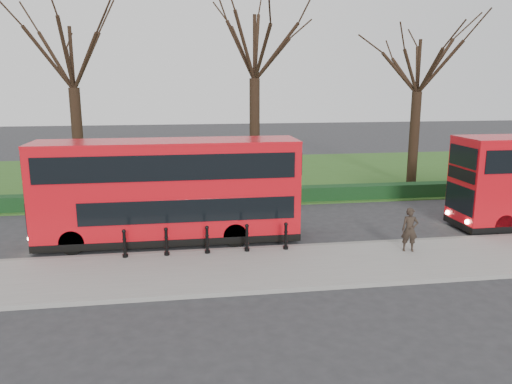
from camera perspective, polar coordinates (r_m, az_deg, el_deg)
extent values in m
plane|color=#28282B|center=(20.20, -1.51, -5.91)|extent=(120.00, 120.00, 0.00)
cube|color=gray|center=(17.37, -0.23, -8.75)|extent=(60.00, 4.00, 0.15)
cube|color=slate|center=(19.23, -1.13, -6.62)|extent=(60.00, 0.25, 0.16)
cube|color=#2E531B|center=(34.69, -4.67, 1.86)|extent=(60.00, 18.00, 0.06)
cube|color=black|center=(26.61, -3.38, -0.53)|extent=(60.00, 0.90, 0.80)
cube|color=yellow|center=(19.54, -1.24, -6.53)|extent=(60.00, 0.10, 0.01)
cube|color=yellow|center=(19.72, -1.32, -6.34)|extent=(60.00, 0.10, 0.01)
cylinder|color=black|center=(29.74, -19.66, 5.30)|extent=(0.60, 0.60, 6.08)
cylinder|color=black|center=(29.51, -0.16, 6.46)|extent=(0.60, 0.60, 6.59)
cylinder|color=black|center=(32.59, 17.59, 5.76)|extent=(0.60, 0.60, 5.81)
cylinder|color=black|center=(18.68, -14.79, -5.77)|extent=(0.15, 0.15, 1.00)
cylinder|color=black|center=(18.58, -10.21, -5.65)|extent=(0.15, 0.15, 1.00)
cylinder|color=black|center=(18.59, -5.61, -5.49)|extent=(0.15, 0.15, 1.00)
cylinder|color=black|center=(18.72, -1.04, -5.31)|extent=(0.15, 0.15, 1.00)
cylinder|color=black|center=(18.97, 3.43, -5.09)|extent=(0.15, 0.15, 1.00)
cube|color=red|center=(20.23, -9.93, 0.46)|extent=(10.30, 2.34, 3.79)
cube|color=black|center=(20.71, -9.73, -4.81)|extent=(10.32, 2.36, 0.28)
cube|color=black|center=(19.23, -7.68, -2.17)|extent=(8.24, 0.04, 0.89)
cube|color=black|center=(18.88, -10.10, 2.72)|extent=(9.74, 0.04, 0.98)
cube|color=black|center=(20.93, -24.25, 0.79)|extent=(0.06, 2.06, 0.51)
cylinder|color=black|center=(20.09, -20.30, -5.40)|extent=(0.94, 0.28, 0.94)
cylinder|color=black|center=(22.03, -19.27, -3.79)|extent=(0.94, 0.28, 0.94)
cylinder|color=black|center=(19.77, -2.42, -4.90)|extent=(0.94, 0.28, 0.94)
cylinder|color=black|center=(21.74, -3.03, -3.30)|extent=(0.94, 0.28, 0.94)
cube|color=black|center=(23.13, 22.42, 1.87)|extent=(0.06, 2.03, 0.51)
cylinder|color=black|center=(23.54, 26.41, -3.40)|extent=(0.92, 0.28, 0.92)
cylinder|color=black|center=(25.16, 23.79, -2.20)|extent=(0.92, 0.28, 0.92)
imported|color=black|center=(19.51, 17.17, -4.13)|extent=(0.69, 0.54, 1.65)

